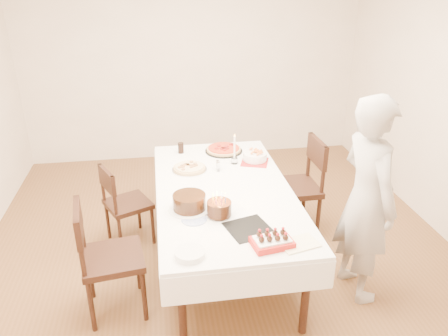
{
  "coord_description": "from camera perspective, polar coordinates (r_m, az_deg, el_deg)",
  "views": [
    {
      "loc": [
        -0.51,
        -3.35,
        2.46
      ],
      "look_at": [
        0.01,
        -0.08,
        0.95
      ],
      "focal_mm": 35.0,
      "sensor_mm": 36.0,
      "label": 1
    }
  ],
  "objects": [
    {
      "name": "floor",
      "position": [
        4.19,
        -0.31,
        -11.39
      ],
      "size": [
        5.0,
        5.0,
        0.0
      ],
      "primitive_type": "plane",
      "color": "brown",
      "rests_on": "ground"
    },
    {
      "name": "wall_back",
      "position": [
        5.98,
        -4.1,
        13.84
      ],
      "size": [
        4.5,
        0.04,
        2.7
      ],
      "primitive_type": "cube",
      "color": "beige",
      "rests_on": "floor"
    },
    {
      "name": "dining_table",
      "position": [
        3.91,
        0.0,
        -7.64
      ],
      "size": [
        1.48,
        2.3,
        0.75
      ],
      "primitive_type": "cube",
      "rotation": [
        0.0,
        0.0,
        -0.17
      ],
      "color": "white",
      "rests_on": "floor"
    },
    {
      "name": "chair_right_savory",
      "position": [
        4.35,
        9.06,
        -2.55
      ],
      "size": [
        0.52,
        0.52,
        1.0
      ],
      "primitive_type": null,
      "rotation": [
        0.0,
        0.0,
        0.02
      ],
      "color": "black",
      "rests_on": "floor"
    },
    {
      "name": "chair_left_savory",
      "position": [
        4.29,
        -12.42,
        -4.6
      ],
      "size": [
        0.56,
        0.56,
        0.82
      ],
      "primitive_type": null,
      "rotation": [
        0.0,
        0.0,
        3.57
      ],
      "color": "black",
      "rests_on": "floor"
    },
    {
      "name": "chair_left_dessert",
      "position": [
        3.46,
        -14.32,
        -11.35
      ],
      "size": [
        0.55,
        0.55,
        0.96
      ],
      "primitive_type": null,
      "rotation": [
        0.0,
        0.0,
        3.28
      ],
      "color": "black",
      "rests_on": "floor"
    },
    {
      "name": "person",
      "position": [
        3.54,
        18.11,
        -4.01
      ],
      "size": [
        0.48,
        0.66,
        1.68
      ],
      "primitive_type": "imported",
      "rotation": [
        0.0,
        0.0,
        1.71
      ],
      "color": "beige",
      "rests_on": "floor"
    },
    {
      "name": "pizza_white",
      "position": [
        4.07,
        -4.54,
        -0.01
      ],
      "size": [
        0.38,
        0.38,
        0.04
      ],
      "primitive_type": "cylinder",
      "rotation": [
        0.0,
        0.0,
        -0.19
      ],
      "color": "beige",
      "rests_on": "dining_table"
    },
    {
      "name": "pizza_pepperoni",
      "position": [
        4.48,
        -0.04,
        2.44
      ],
      "size": [
        0.46,
        0.46,
        0.04
      ],
      "primitive_type": "cylinder",
      "rotation": [
        0.0,
        0.0,
        -0.24
      ],
      "color": "red",
      "rests_on": "dining_table"
    },
    {
      "name": "red_placemat",
      "position": [
        4.25,
        4.03,
        0.77
      ],
      "size": [
        0.32,
        0.32,
        0.01
      ],
      "primitive_type": "cube",
      "rotation": [
        0.0,
        0.0,
        -0.33
      ],
      "color": "#B21E1E",
      "rests_on": "dining_table"
    },
    {
      "name": "pasta_bowl",
      "position": [
        4.26,
        4.06,
        1.53
      ],
      "size": [
        0.29,
        0.29,
        0.07
      ],
      "primitive_type": "cylinder",
      "rotation": [
        0.0,
        0.0,
        -0.34
      ],
      "color": "white",
      "rests_on": "dining_table"
    },
    {
      "name": "taper_candle",
      "position": [
        4.15,
        1.38,
        2.54
      ],
      "size": [
        0.08,
        0.08,
        0.31
      ],
      "primitive_type": "cylinder",
      "rotation": [
        0.0,
        0.0,
        -0.23
      ],
      "color": "white",
      "rests_on": "dining_table"
    },
    {
      "name": "shaker_pair",
      "position": [
        4.03,
        -0.74,
        0.18
      ],
      "size": [
        0.1,
        0.1,
        0.09
      ],
      "primitive_type": null,
      "rotation": [
        0.0,
        0.0,
        0.37
      ],
      "color": "white",
      "rests_on": "dining_table"
    },
    {
      "name": "cola_glass",
      "position": [
        4.45,
        -5.66,
        2.63
      ],
      "size": [
        0.07,
        0.07,
        0.11
      ],
      "primitive_type": "cylinder",
      "rotation": [
        0.0,
        0.0,
        0.27
      ],
      "color": "black",
      "rests_on": "dining_table"
    },
    {
      "name": "layer_cake",
      "position": [
        3.4,
        -4.56,
        -4.48
      ],
      "size": [
        0.42,
        0.42,
        0.13
      ],
      "primitive_type": "cylinder",
      "rotation": [
        0.0,
        0.0,
        0.34
      ],
      "color": "black",
      "rests_on": "dining_table"
    },
    {
      "name": "cake_board",
      "position": [
        3.19,
        3.25,
        -7.94
      ],
      "size": [
        0.37,
        0.37,
        0.01
      ],
      "primitive_type": "cube",
      "rotation": [
        0.0,
        0.0,
        0.27
      ],
      "color": "black",
      "rests_on": "dining_table"
    },
    {
      "name": "birthday_cake",
      "position": [
        3.29,
        -0.64,
        -4.77
      ],
      "size": [
        0.2,
        0.2,
        0.17
      ],
      "primitive_type": "cylinder",
      "rotation": [
        0.0,
        0.0,
        -0.07
      ],
      "color": "#3E1F10",
      "rests_on": "dining_table"
    },
    {
      "name": "strawberry_box",
      "position": [
        3.01,
        6.3,
        -9.49
      ],
      "size": [
        0.3,
        0.22,
        0.07
      ],
      "primitive_type": null,
      "rotation": [
        0.0,
        0.0,
        0.16
      ],
      "color": "#AC1913",
      "rests_on": "dining_table"
    },
    {
      "name": "box_lid",
      "position": [
        3.06,
        9.75,
        -9.79
      ],
      "size": [
        0.29,
        0.23,
        0.02
      ],
      "primitive_type": "cube",
      "rotation": [
        0.0,
        0.0,
        0.24
      ],
      "color": "beige",
      "rests_on": "dining_table"
    },
    {
      "name": "plate_stack",
      "position": [
        2.91,
        -4.49,
        -11.08
      ],
      "size": [
        0.24,
        0.24,
        0.04
      ],
      "primitive_type": "cylinder",
      "rotation": [
        0.0,
        0.0,
        -0.24
      ],
      "color": "white",
      "rests_on": "dining_table"
    },
    {
      "name": "china_plate",
      "position": [
        3.29,
        -3.94,
        -6.71
      ],
      "size": [
        0.24,
        0.24,
        0.01
      ],
      "primitive_type": "cylinder",
      "rotation": [
        0.0,
        0.0,
        0.31
      ],
      "color": "white",
      "rests_on": "dining_table"
    }
  ]
}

